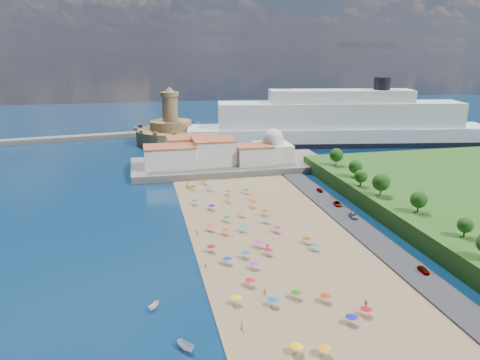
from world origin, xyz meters
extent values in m
plane|color=#071938|center=(0.00, 0.00, 0.00)|extent=(700.00, 700.00, 0.00)
cube|color=#59544C|center=(10.00, 73.00, 1.50)|extent=(90.00, 36.00, 3.00)
cube|color=#59544C|center=(-12.00, 108.00, 1.20)|extent=(18.00, 70.00, 2.40)
cube|color=silver|center=(-18.00, 69.00, 7.50)|extent=(22.00, 14.00, 9.00)
cube|color=silver|center=(2.00, 71.00, 8.50)|extent=(18.00, 16.00, 11.00)
cube|color=silver|center=(20.00, 67.00, 7.00)|extent=(16.00, 12.00, 8.00)
cube|color=silver|center=(-6.00, 83.00, 8.00)|extent=(24.00, 14.00, 10.00)
cube|color=silver|center=(30.00, 71.00, 7.00)|extent=(16.00, 16.00, 8.00)
sphere|color=silver|center=(30.00, 71.00, 13.00)|extent=(10.00, 10.00, 10.00)
cylinder|color=silver|center=(30.00, 71.00, 16.80)|extent=(1.20, 1.20, 1.60)
cylinder|color=olive|center=(-12.00, 138.00, 4.00)|extent=(40.00, 40.00, 8.00)
cylinder|color=olive|center=(-12.00, 138.00, 10.50)|extent=(24.00, 24.00, 5.00)
cylinder|color=olive|center=(-12.00, 138.00, 20.00)|extent=(9.00, 9.00, 14.00)
cylinder|color=olive|center=(-12.00, 138.00, 28.20)|extent=(10.40, 10.40, 2.40)
cone|color=olive|center=(-12.00, 138.00, 30.90)|extent=(6.00, 6.00, 3.00)
cube|color=black|center=(81.77, 112.61, 1.40)|extent=(175.28, 54.23, 2.79)
cube|color=silver|center=(81.77, 112.61, 5.17)|extent=(174.23, 53.66, 10.35)
cube|color=silver|center=(81.77, 112.61, 17.24)|extent=(139.46, 43.39, 13.79)
cube|color=silver|center=(81.77, 112.61, 27.59)|extent=(82.02, 29.28, 6.90)
cylinder|color=black|center=(104.44, 108.78, 34.49)|extent=(9.20, 9.20, 6.90)
cylinder|color=gray|center=(-4.36, -29.37, 1.25)|extent=(0.07, 0.07, 2.00)
cone|color=#B3269A|center=(-4.36, -29.37, 2.15)|extent=(2.50, 2.50, 0.60)
cylinder|color=gray|center=(8.81, -57.27, 1.25)|extent=(0.07, 0.07, 2.00)
cone|color=#0E19B8|center=(8.81, -57.27, 2.15)|extent=(2.50, 2.50, 0.60)
cylinder|color=gray|center=(-5.24, -63.91, 1.25)|extent=(0.07, 0.07, 2.00)
cone|color=yellow|center=(-5.24, -63.91, 2.15)|extent=(2.50, 2.50, 0.60)
cylinder|color=gray|center=(8.28, -7.26, 1.25)|extent=(0.07, 0.07, 2.00)
cone|color=#9E214C|center=(8.28, -7.26, 2.15)|extent=(2.50, 2.50, 0.60)
cylinder|color=gray|center=(7.97, 32.07, 1.25)|extent=(0.07, 0.07, 2.00)
cone|color=#1C7E16|center=(7.97, 32.07, 2.15)|extent=(2.50, 2.50, 0.60)
cylinder|color=gray|center=(6.96, -48.24, 1.25)|extent=(0.07, 0.07, 2.00)
cone|color=#BC360F|center=(6.96, -48.24, 2.15)|extent=(2.50, 2.50, 0.60)
cylinder|color=gray|center=(-4.74, -47.31, 1.25)|extent=(0.07, 0.07, 2.00)
cone|color=#0D61B0|center=(-4.74, -47.31, 2.15)|extent=(2.50, 2.50, 0.60)
cylinder|color=gray|center=(-12.87, 23.54, 1.25)|extent=(0.07, 0.07, 2.00)
cone|color=#0E6584|center=(-12.87, 23.54, 2.15)|extent=(2.50, 2.50, 0.60)
cylinder|color=gray|center=(-13.50, -16.78, 1.25)|extent=(0.07, 0.07, 2.00)
cone|color=#A90D10|center=(-13.50, -16.78, 2.15)|extent=(2.50, 2.50, 0.60)
cylinder|color=gray|center=(-1.80, -4.58, 1.25)|extent=(0.07, 0.07, 2.00)
cone|color=#117F9F|center=(-1.80, -4.58, 2.15)|extent=(2.50, 2.50, 0.60)
cylinder|color=gray|center=(-7.34, -5.79, 1.25)|extent=(0.07, 0.07, 2.00)
cone|color=#D74709|center=(-7.34, -5.79, 2.15)|extent=(2.50, 2.50, 0.60)
cylinder|color=gray|center=(13.19, -55.14, 1.25)|extent=(0.07, 0.07, 2.00)
cone|color=red|center=(13.19, -55.14, 2.15)|extent=(2.50, 2.50, 0.60)
cylinder|color=gray|center=(14.69, -22.07, 1.25)|extent=(0.07, 0.07, 2.00)
cone|color=#107994|center=(14.69, -22.07, 2.15)|extent=(2.50, 2.50, 0.60)
cylinder|color=gray|center=(8.51, 7.40, 1.25)|extent=(0.07, 0.07, 2.00)
cone|color=#90440D|center=(8.51, 7.40, 2.15)|extent=(2.50, 2.50, 0.60)
cylinder|color=gray|center=(-4.90, 4.62, 1.25)|extent=(0.07, 0.07, 2.00)
cone|color=#1E7A15|center=(-4.90, 4.62, 2.15)|extent=(2.50, 2.50, 0.60)
cylinder|color=gray|center=(-11.33, -1.82, 1.25)|extent=(0.07, 0.07, 2.00)
cone|color=#CA2B73|center=(-11.33, -1.82, 2.15)|extent=(2.50, 2.50, 0.60)
cylinder|color=gray|center=(-12.15, 45.54, 1.25)|extent=(0.07, 0.07, 2.00)
cone|color=orange|center=(-12.15, 45.54, 2.15)|extent=(2.50, 2.50, 0.60)
cylinder|color=gray|center=(-0.72, 23.04, 1.25)|extent=(0.07, 0.07, 2.00)
cone|color=orange|center=(-0.72, 23.04, 2.15)|extent=(2.50, 2.50, 0.60)
cylinder|color=gray|center=(0.95, 7.94, 1.25)|extent=(0.07, 0.07, 2.00)
cone|color=orange|center=(0.95, 7.94, 2.15)|extent=(2.50, 2.50, 0.60)
cylinder|color=gray|center=(-0.50, -65.56, 1.25)|extent=(0.07, 0.07, 2.00)
cone|color=#FFA10B|center=(-0.50, -65.56, 2.15)|extent=(2.50, 2.50, 0.60)
cylinder|color=gray|center=(1.27, -22.21, 1.25)|extent=(0.07, 0.07, 2.00)
cone|color=#AC0D31|center=(1.27, -22.21, 2.15)|extent=(2.50, 2.50, 0.60)
cylinder|color=gray|center=(14.07, -17.25, 1.25)|extent=(0.07, 0.07, 2.00)
cone|color=#84400C|center=(14.07, -17.25, 2.15)|extent=(2.50, 2.50, 0.60)
cylinder|color=gray|center=(-5.04, 39.08, 1.25)|extent=(0.07, 0.07, 2.00)
cone|color=#0E8171|center=(-5.04, 39.08, 2.15)|extent=(2.50, 2.50, 0.60)
cylinder|color=gray|center=(-7.53, -37.65, 1.25)|extent=(0.07, 0.07, 2.00)
cone|color=red|center=(-7.53, -37.65, 2.15)|extent=(2.50, 2.50, 0.60)
cylinder|color=gray|center=(-5.18, -22.72, 1.25)|extent=(0.07, 0.07, 2.00)
cone|color=#106197|center=(-5.18, -22.72, 2.15)|extent=(2.50, 2.50, 0.60)
cylinder|color=gray|center=(8.81, 23.33, 1.25)|extent=(0.07, 0.07, 2.00)
cone|color=#D26B0B|center=(8.81, 23.33, 2.15)|extent=(2.50, 2.50, 0.60)
cylinder|color=gray|center=(-11.04, 41.01, 1.25)|extent=(0.07, 0.07, 2.00)
cone|color=#93370D|center=(-11.04, 41.01, 2.15)|extent=(2.50, 2.50, 0.60)
cylinder|color=gray|center=(-10.60, -25.18, 1.25)|extent=(0.07, 0.07, 2.00)
cone|color=#0C33A4|center=(-10.60, -25.18, 2.15)|extent=(2.50, 2.50, 0.60)
cylinder|color=gray|center=(0.79, 31.78, 1.25)|extent=(0.07, 0.07, 2.00)
cone|color=#1F7E16|center=(0.79, 31.78, 2.15)|extent=(2.50, 2.50, 0.60)
cylinder|color=gray|center=(1.17, -45.40, 1.25)|extent=(0.07, 0.07, 2.00)
cone|color=#1F6E13|center=(1.17, -45.40, 2.15)|extent=(2.50, 2.50, 0.60)
cylinder|color=gray|center=(-5.63, 48.14, 1.25)|extent=(0.07, 0.07, 2.00)
cone|color=#7B560B|center=(-5.63, 48.14, 2.15)|extent=(2.50, 2.50, 0.60)
cylinder|color=gray|center=(6.55, 16.10, 1.25)|extent=(0.07, 0.07, 2.00)
cone|color=#F6480A|center=(6.55, 16.10, 2.15)|extent=(2.50, 2.50, 0.60)
cylinder|color=gray|center=(7.16, 0.81, 1.25)|extent=(0.07, 0.07, 2.00)
cone|color=#0F898B|center=(7.16, 0.81, 2.15)|extent=(2.50, 2.50, 0.60)
cylinder|color=gray|center=(-12.49, -44.83, 1.25)|extent=(0.07, 0.07, 2.00)
cone|color=yellow|center=(-12.49, -44.83, 2.15)|extent=(2.50, 2.50, 0.60)
cylinder|color=gray|center=(-7.85, 16.80, 1.25)|extent=(0.07, 0.07, 2.00)
cone|color=#0B1190|center=(-7.85, 16.80, 2.15)|extent=(2.50, 2.50, 0.60)
cylinder|color=gray|center=(-0.05, -16.76, 1.25)|extent=(0.07, 0.07, 2.00)
cone|color=#A52398|center=(-0.05, -16.76, 2.15)|extent=(2.50, 2.50, 0.60)
imported|color=tan|center=(-15.81, -4.38, 1.11)|extent=(0.68, 0.86, 1.72)
imported|color=tan|center=(14.71, -52.09, 1.18)|extent=(0.80, 1.18, 1.87)
imported|color=tan|center=(-5.34, -42.45, 1.05)|extent=(1.48, 1.27, 1.61)
imported|color=tan|center=(-13.32, -54.42, 1.17)|extent=(1.04, 0.85, 1.84)
imported|color=tan|center=(2.08, -18.70, 1.20)|extent=(1.10, 1.05, 1.89)
imported|color=tan|center=(-16.47, -26.15, 1.10)|extent=(0.74, 0.70, 1.71)
imported|color=tan|center=(-13.34, 45.43, 1.04)|extent=(0.72, 1.00, 1.58)
imported|color=tan|center=(5.71, 36.14, 1.13)|extent=(0.66, 1.14, 1.75)
imported|color=white|center=(-25.01, -58.11, 0.84)|extent=(3.71, 4.54, 1.68)
imported|color=white|center=(-30.18, -42.38, 0.69)|extent=(3.13, 3.69, 1.38)
imported|color=gray|center=(36.00, 27.21, 1.32)|extent=(1.60, 3.71, 1.25)
imported|color=gray|center=(36.00, -1.85, 1.42)|extent=(2.59, 5.19, 1.45)
imported|color=gray|center=(36.00, 10.59, 1.35)|extent=(2.79, 4.93, 1.30)
imported|color=gray|center=(36.00, -41.01, 1.36)|extent=(1.67, 3.93, 1.33)
cylinder|color=#382314|center=(51.86, -34.24, 7.18)|extent=(0.50, 0.50, 2.35)
sphere|color=#14380F|center=(51.86, -34.24, 9.29)|extent=(4.23, 4.23, 4.23)
cylinder|color=#382314|center=(50.72, -14.51, 7.43)|extent=(0.50, 0.50, 2.86)
sphere|color=#14380F|center=(50.72, -14.51, 10.00)|extent=(5.15, 5.15, 5.15)
cylinder|color=#382314|center=(47.84, 3.07, 7.67)|extent=(0.50, 0.50, 3.33)
sphere|color=#14380F|center=(47.84, 3.07, 10.67)|extent=(6.00, 6.00, 6.00)
cylinder|color=#382314|center=(46.27, 14.62, 7.32)|extent=(0.50, 0.50, 2.64)
sphere|color=#14380F|center=(46.27, 14.62, 9.70)|extent=(4.76, 4.76, 4.76)
cylinder|color=#382314|center=(49.76, 26.18, 7.48)|extent=(0.50, 0.50, 2.97)
sphere|color=#14380F|center=(49.76, 26.18, 10.15)|extent=(5.34, 5.34, 5.34)
cylinder|color=#382314|center=(50.21, 44.99, 7.59)|extent=(0.50, 0.50, 3.18)
sphere|color=#14380F|center=(50.21, 44.99, 10.45)|extent=(5.72, 5.72, 5.72)
camera|label=1|loc=(-31.52, -133.80, 54.94)|focal=35.00mm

